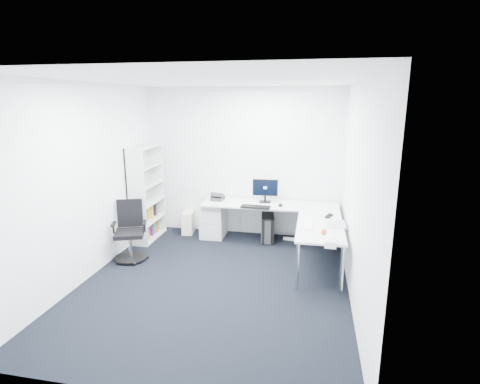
% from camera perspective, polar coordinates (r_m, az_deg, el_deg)
% --- Properties ---
extents(ground, '(4.20, 4.20, 0.00)m').
position_cam_1_polar(ground, '(5.34, -3.87, -13.62)').
color(ground, black).
extents(ceiling, '(4.20, 4.20, 0.00)m').
position_cam_1_polar(ceiling, '(4.75, -4.42, 16.70)').
color(ceiling, white).
extents(wall_back, '(3.60, 0.02, 2.70)m').
position_cam_1_polar(wall_back, '(6.88, 0.47, 4.52)').
color(wall_back, white).
rests_on(wall_back, ground).
extents(wall_front, '(3.60, 0.02, 2.70)m').
position_cam_1_polar(wall_front, '(2.99, -14.84, -8.37)').
color(wall_front, white).
rests_on(wall_front, ground).
extents(wall_left, '(0.02, 4.20, 2.70)m').
position_cam_1_polar(wall_left, '(5.61, -22.16, 1.39)').
color(wall_left, white).
rests_on(wall_left, ground).
extents(wall_right, '(0.02, 4.20, 2.70)m').
position_cam_1_polar(wall_right, '(4.74, 17.39, -0.35)').
color(wall_right, white).
rests_on(wall_right, ground).
extents(l_desk, '(2.37, 1.33, 0.69)m').
position_cam_1_polar(l_desk, '(6.37, 4.16, -5.59)').
color(l_desk, silver).
rests_on(l_desk, ground).
extents(drawer_pedestal, '(0.41, 0.51, 0.63)m').
position_cam_1_polar(drawer_pedestal, '(6.94, -4.04, -4.22)').
color(drawer_pedestal, silver).
rests_on(drawer_pedestal, ground).
extents(bookshelf, '(0.33, 0.85, 1.69)m').
position_cam_1_polar(bookshelf, '(6.87, -14.02, -0.20)').
color(bookshelf, silver).
rests_on(bookshelf, ground).
extents(task_chair, '(0.67, 0.67, 0.94)m').
position_cam_1_polar(task_chair, '(6.10, -16.50, -5.82)').
color(task_chair, black).
rests_on(task_chair, ground).
extents(black_pc_tower, '(0.28, 0.51, 0.47)m').
position_cam_1_polar(black_pc_tower, '(6.74, 4.23, -5.51)').
color(black_pc_tower, black).
rests_on(black_pc_tower, ground).
extents(beige_pc_tower, '(0.26, 0.46, 0.41)m').
position_cam_1_polar(beige_pc_tower, '(7.23, -7.84, -4.49)').
color(beige_pc_tower, beige).
rests_on(beige_pc_tower, ground).
extents(power_strip, '(0.37, 0.09, 0.04)m').
position_cam_1_polar(power_strip, '(6.87, 8.13, -7.14)').
color(power_strip, white).
rests_on(power_strip, ground).
extents(monitor, '(0.45, 0.16, 0.43)m').
position_cam_1_polar(monitor, '(6.62, 3.85, 0.22)').
color(monitor, black).
rests_on(monitor, l_desk).
extents(black_keyboard, '(0.50, 0.20, 0.02)m').
position_cam_1_polar(black_keyboard, '(6.34, 2.38, -2.26)').
color(black_keyboard, black).
rests_on(black_keyboard, l_desk).
extents(mouse, '(0.08, 0.11, 0.03)m').
position_cam_1_polar(mouse, '(6.46, 6.17, -2.00)').
color(mouse, black).
rests_on(mouse, l_desk).
extents(desk_phone, '(0.24, 0.24, 0.15)m').
position_cam_1_polar(desk_phone, '(6.79, -3.44, -0.66)').
color(desk_phone, '#2B2B2E').
rests_on(desk_phone, l_desk).
extents(laptop, '(0.39, 0.38, 0.27)m').
position_cam_1_polar(laptop, '(5.60, 14.53, -3.58)').
color(laptop, silver).
rests_on(laptop, l_desk).
extents(white_keyboard, '(0.17, 0.43, 0.01)m').
position_cam_1_polar(white_keyboard, '(5.55, 10.47, -4.90)').
color(white_keyboard, white).
rests_on(white_keyboard, l_desk).
extents(headphones, '(0.18, 0.22, 0.05)m').
position_cam_1_polar(headphones, '(5.99, 13.40, -3.46)').
color(headphones, black).
rests_on(headphones, l_desk).
extents(orange_fruit, '(0.08, 0.08, 0.08)m').
position_cam_1_polar(orange_fruit, '(5.20, 12.66, -5.93)').
color(orange_fruit, '#E44E14').
rests_on(orange_fruit, l_desk).
extents(tissue_box, '(0.15, 0.26, 0.09)m').
position_cam_1_polar(tissue_box, '(4.85, 13.61, -7.38)').
color(tissue_box, white).
rests_on(tissue_box, l_desk).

